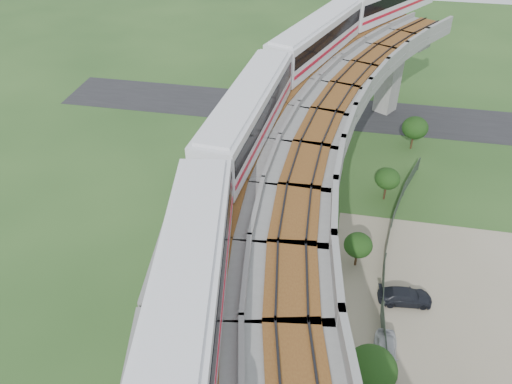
% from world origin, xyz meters
% --- Properties ---
extents(ground, '(160.00, 160.00, 0.00)m').
position_xyz_m(ground, '(0.00, 0.00, 0.00)').
color(ground, '#26461C').
rests_on(ground, ground).
extents(dirt_lot, '(18.00, 26.00, 0.04)m').
position_xyz_m(dirt_lot, '(14.00, -2.00, 0.02)').
color(dirt_lot, '#7F735C').
rests_on(dirt_lot, ground).
extents(asphalt_road, '(60.00, 8.00, 0.03)m').
position_xyz_m(asphalt_road, '(0.00, 30.00, 0.01)').
color(asphalt_road, '#232326').
rests_on(asphalt_road, ground).
extents(viaduct, '(19.58, 73.98, 11.40)m').
position_xyz_m(viaduct, '(3.84, 0.00, 9.05)').
color(viaduct, '#99968E').
rests_on(viaduct, ground).
extents(metro_train, '(17.23, 60.16, 3.64)m').
position_xyz_m(metro_train, '(1.45, 11.39, 12.31)').
color(metro_train, silver).
rests_on(metro_train, ground).
extents(fence, '(3.87, 38.73, 1.50)m').
position_xyz_m(fence, '(9.75, 0.00, 0.75)').
color(fence, '#2D382D').
rests_on(fence, ground).
extents(tree_0, '(2.68, 2.68, 3.65)m').
position_xyz_m(tree_0, '(11.79, 23.39, 2.51)').
color(tree_0, '#382314').
rests_on(tree_0, ground).
extents(tree_1, '(2.23, 2.23, 3.24)m').
position_xyz_m(tree_1, '(8.85, 13.84, 2.29)').
color(tree_1, '#382314').
rests_on(tree_1, ground).
extents(tree_2, '(2.19, 2.19, 3.05)m').
position_xyz_m(tree_2, '(6.52, 4.71, 2.11)').
color(tree_2, '#382314').
rests_on(tree_2, ground).
extents(tree_3, '(2.97, 2.97, 3.93)m').
position_xyz_m(tree_3, '(7.52, -6.33, 2.66)').
color(tree_3, '#382314').
rests_on(tree_3, ground).
extents(car_white, '(1.48, 3.65, 1.24)m').
position_xyz_m(car_white, '(8.67, -3.63, 0.66)').
color(car_white, silver).
rests_on(car_white, dirt_lot).
extents(car_dark, '(3.99, 1.99, 1.11)m').
position_xyz_m(car_dark, '(10.12, 1.61, 0.60)').
color(car_dark, black).
rests_on(car_dark, dirt_lot).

